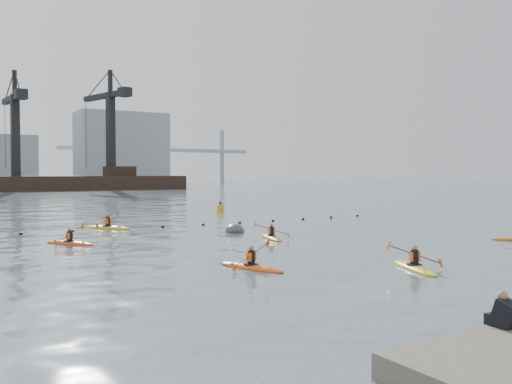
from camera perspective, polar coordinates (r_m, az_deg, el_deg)
ground at (r=20.56m, az=19.90°, el=-8.57°), size 400.00×400.00×0.00m
float_line at (r=38.53m, az=-7.78°, el=-3.53°), size 33.24×0.73×0.24m
barge_pier at (r=123.64m, az=-24.04°, el=0.98°), size 72.00×19.30×29.50m
skyline at (r=164.00m, az=-25.00°, el=3.74°), size 141.00×28.00×22.00m
kayaker_0 at (r=21.31m, az=-0.51°, el=-7.81°), size 2.15×3.26×1.19m
kayaker_1 at (r=22.03m, az=16.34°, el=-7.55°), size 2.22×3.40×1.25m
kayaker_2 at (r=30.07m, az=-19.02°, el=-5.05°), size 2.29×2.89×1.14m
kayaker_3 at (r=30.89m, az=1.65°, el=-4.76°), size 2.07×3.14×1.11m
kayaker_5 at (r=37.67m, az=-15.33°, el=-3.59°), size 2.76×3.25×1.23m
mooring_buoy at (r=34.50m, az=-2.24°, el=-4.21°), size 2.30×2.51×1.43m
nav_buoy at (r=52.14m, az=-3.78°, el=-1.71°), size 0.65×0.65×1.19m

